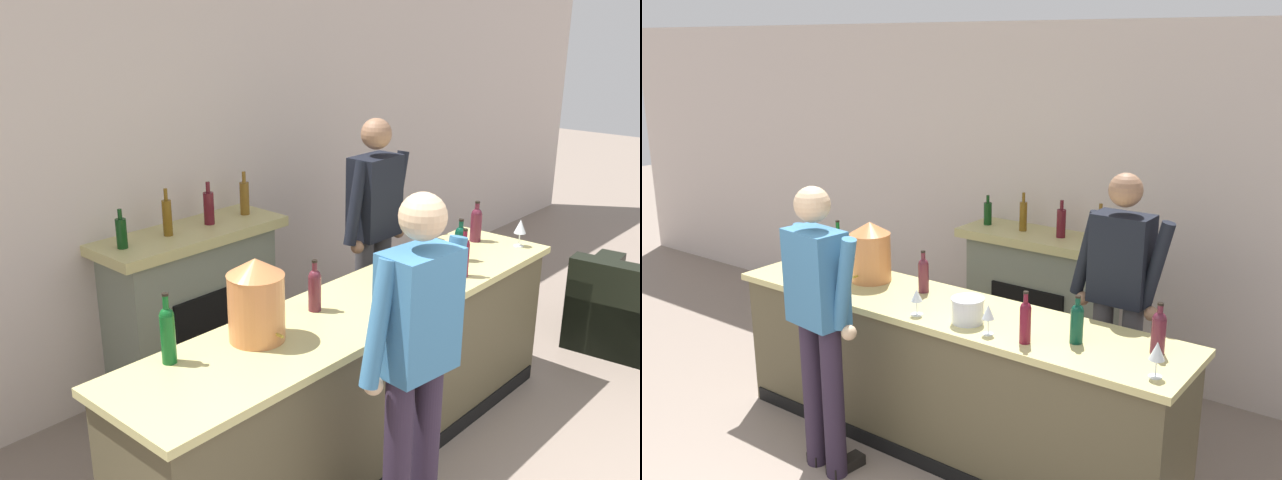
{
  "view_description": "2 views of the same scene",
  "coord_description": "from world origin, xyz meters",
  "views": [
    {
      "loc": [
        -2.9,
        -0.19,
        2.55
      ],
      "look_at": [
        0.09,
        2.53,
        1.21
      ],
      "focal_mm": 40.0,
      "sensor_mm": 36.0,
      "label": 1
    },
    {
      "loc": [
        2.5,
        -1.27,
        2.59
      ],
      "look_at": [
        0.01,
        2.19,
        1.4
      ],
      "focal_mm": 40.0,
      "sensor_mm": 36.0,
      "label": 2
    }
  ],
  "objects": [
    {
      "name": "wall_back_panel",
      "position": [
        0.0,
        3.76,
        1.38
      ],
      "size": [
        12.0,
        0.07,
        2.75
      ],
      "color": "beige",
      "rests_on": "ground_plane"
    },
    {
      "name": "bar_counter",
      "position": [
        -0.04,
        2.08,
        0.5
      ],
      "size": [
        3.16,
        0.68,
        0.99
      ],
      "color": "brown",
      "rests_on": "ground_plane"
    },
    {
      "name": "fireplace_stone",
      "position": [
        -0.15,
        3.5,
        0.58
      ],
      "size": [
        1.33,
        0.52,
        1.44
      ],
      "color": "gray",
      "rests_on": "ground_plane"
    },
    {
      "name": "potted_plant_corner",
      "position": [
        -2.73,
        3.29,
        0.31
      ],
      "size": [
        0.49,
        0.49,
        0.74
      ],
      "color": "#45443E",
      "rests_on": "ground_plane"
    },
    {
      "name": "person_customer",
      "position": [
        -0.49,
        1.43,
        1.01
      ],
      "size": [
        0.66,
        0.34,
        1.81
      ],
      "color": "#2C2132",
      "rests_on": "ground_plane"
    },
    {
      "name": "person_bartender",
      "position": [
        0.84,
        2.71,
        1.02
      ],
      "size": [
        0.66,
        0.3,
        1.84
      ],
      "color": "#403F44",
      "rests_on": "ground_plane"
    },
    {
      "name": "copper_dispenser",
      "position": [
        -0.76,
        2.18,
        1.2
      ],
      "size": [
        0.28,
        0.32,
        0.42
      ],
      "color": "#D07C46",
      "rests_on": "bar_counter"
    },
    {
      "name": "ice_bucket_steel",
      "position": [
        0.23,
        1.94,
        1.06
      ],
      "size": [
        0.2,
        0.2,
        0.15
      ],
      "color": "silver",
      "rests_on": "bar_counter"
    },
    {
      "name": "wine_bottle_rose_blush",
      "position": [
        0.66,
        1.88,
        1.12
      ],
      "size": [
        0.06,
        0.06,
        0.3
      ],
      "color": "maroon",
      "rests_on": "bar_counter"
    },
    {
      "name": "wine_bottle_riesling_slim",
      "position": [
        0.88,
        2.05,
        1.11
      ],
      "size": [
        0.07,
        0.07,
        0.28
      ],
      "color": "#0A3828",
      "rests_on": "bar_counter"
    },
    {
      "name": "wine_bottle_port_short",
      "position": [
        -1.2,
        2.3,
        1.14
      ],
      "size": [
        0.07,
        0.07,
        0.34
      ],
      "color": "#0F521D",
      "rests_on": "bar_counter"
    },
    {
      "name": "wine_bottle_chardonnay_pale",
      "position": [
        -0.32,
        2.2,
        1.11
      ],
      "size": [
        0.07,
        0.07,
        0.29
      ],
      "color": "#561F2A",
      "rests_on": "bar_counter"
    },
    {
      "name": "wine_bottle_merlot_tall",
      "position": [
        1.3,
        2.18,
        1.12
      ],
      "size": [
        0.08,
        0.08,
        0.29
      ],
      "color": "#4F1A29",
      "rests_on": "bar_counter"
    },
    {
      "name": "wine_glass_mid_counter",
      "position": [
        -0.09,
        1.86,
        1.1
      ],
      "size": [
        0.07,
        0.07,
        0.17
      ],
      "color": "silver",
      "rests_on": "bar_counter"
    },
    {
      "name": "wine_glass_front_right",
      "position": [
        1.4,
        1.9,
        1.12
      ],
      "size": [
        0.08,
        0.08,
        0.19
      ],
      "color": "silver",
      "rests_on": "bar_counter"
    },
    {
      "name": "wine_glass_front_left",
      "position": [
        0.43,
        1.86,
        1.12
      ],
      "size": [
        0.07,
        0.07,
        0.18
      ],
      "color": "silver",
      "rests_on": "bar_counter"
    }
  ]
}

